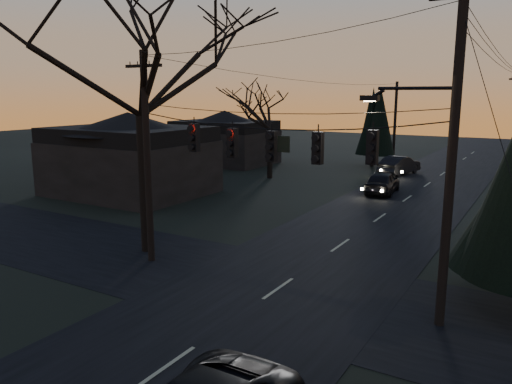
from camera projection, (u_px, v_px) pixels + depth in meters
The scene contains 14 objects.
main_road at pixel (368, 226), 26.22m from camera, with size 8.00×120.00×0.02m, color black.
cross_road at pixel (278, 289), 17.79m from camera, with size 60.00×7.00×0.02m, color black.
utility_pole_right at pixel (439, 325), 15.03m from camera, with size 5.00×0.30×10.00m, color black, non-canonical shape.
utility_pole_left at pixel (152, 261), 20.80m from camera, with size 1.80×0.30×8.50m, color black, non-canonical shape.
utility_pole_far_r at pixel (512, 183), 38.63m from camera, with size 1.80×0.30×8.50m, color black, non-canonical shape.
utility_pole_far_l at pixel (393, 161), 51.14m from camera, with size 0.30×0.30×8.00m, color black, non-canonical shape.
span_signal_assembly at pixel (273, 144), 16.91m from camera, with size 11.50×0.44×1.68m.
bare_tree_left at pixel (138, 57), 20.46m from camera, with size 10.53×10.53×11.88m.
bare_tree_dist at pixel (270, 109), 39.91m from camera, with size 6.55×6.55×8.00m.
evergreen_dist at pixel (374, 126), 47.04m from camera, with size 3.16×3.16×6.52m.
house_left_near at pixel (129, 153), 34.20m from camera, with size 10.00×8.00×5.60m.
house_left_far at pixel (225, 137), 49.23m from camera, with size 9.00×7.00×5.20m.
sedan_oncoming_a at pixel (382, 182), 34.60m from camera, with size 1.84×4.58×1.56m, color black.
sedan_oncoming_b at pixel (399, 165), 42.74m from camera, with size 1.67×4.78×1.58m, color black.
Camera 1 is at (7.90, -4.82, 6.86)m, focal length 35.00 mm.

